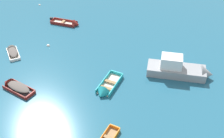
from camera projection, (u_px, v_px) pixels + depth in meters
rowboat_maroon_far_right at (14, 86)px, 29.53m from camera, size 4.08×2.57×1.26m
motor_launch_grey_cluster_outer at (181, 69)px, 31.03m from camera, size 7.03×2.34×2.68m
rowboat_white_far_back at (12, 51)px, 34.82m from camera, size 2.86×3.25×1.09m
rowboat_turquoise_near_camera at (105, 90)px, 29.17m from camera, size 2.30×4.39×1.40m
rowboat_maroon_far_left at (71, 24)px, 40.32m from camera, size 4.54×1.69×1.17m
mooring_buoy_far_field at (40, 5)px, 45.59m from camera, size 0.34×0.34×0.34m
mooring_buoy_between_boats_right at (48, 46)px, 36.12m from camera, size 0.41×0.41×0.41m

